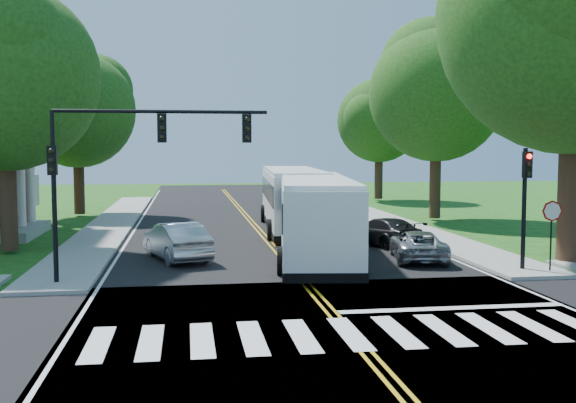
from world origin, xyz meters
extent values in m
plane|color=#184611|center=(0.00, 0.00, 0.00)|extent=(140.00, 140.00, 0.00)
cube|color=black|center=(0.00, 18.00, 0.01)|extent=(14.00, 96.00, 0.01)
cube|color=black|center=(0.00, 0.00, 0.01)|extent=(60.00, 12.00, 0.01)
cube|color=gold|center=(0.00, 22.00, 0.01)|extent=(0.36, 70.00, 0.01)
cube|color=silver|center=(-6.80, 22.00, 0.01)|extent=(0.12, 70.00, 0.01)
cube|color=silver|center=(6.80, 22.00, 0.01)|extent=(0.12, 70.00, 0.01)
cube|color=silver|center=(0.00, -0.50, 0.02)|extent=(12.60, 3.00, 0.01)
cube|color=silver|center=(3.50, 1.60, 0.02)|extent=(6.60, 0.40, 0.01)
cube|color=gray|center=(-8.30, 25.00, 0.07)|extent=(2.60, 40.00, 0.15)
cube|color=gray|center=(8.30, 25.00, 0.07)|extent=(2.60, 40.00, 0.15)
cylinder|color=#321D14|center=(11.00, 8.00, 3.15)|extent=(1.10, 1.10, 6.00)
cylinder|color=#321D14|center=(-11.50, 14.00, 2.55)|extent=(0.70, 0.70, 4.80)
sphere|color=#316B1F|center=(-11.50, 14.00, 7.55)|extent=(8.00, 8.00, 8.00)
cylinder|color=#321D14|center=(-11.00, 30.00, 2.35)|extent=(0.70, 0.70, 4.40)
sphere|color=#316B1F|center=(-11.00, 30.00, 7.02)|extent=(7.60, 7.60, 7.60)
cylinder|color=#321D14|center=(11.50, 24.00, 2.65)|extent=(0.70, 0.70, 5.00)
sphere|color=#316B1F|center=(11.50, 24.00, 7.88)|extent=(8.40, 8.40, 8.40)
cylinder|color=#321D14|center=(12.50, 40.00, 2.35)|extent=(0.70, 0.70, 4.40)
sphere|color=#316B1F|center=(12.50, 40.00, 6.89)|extent=(7.20, 7.20, 7.20)
cube|color=silver|center=(-12.40, 20.00, 4.40)|extent=(1.40, 6.00, 0.45)
cube|color=gray|center=(-12.40, 20.00, 0.25)|extent=(1.80, 6.00, 0.50)
cylinder|color=silver|center=(-12.40, 17.80, 2.10)|extent=(0.50, 0.50, 4.20)
cylinder|color=silver|center=(-12.40, 20.00, 2.10)|extent=(0.50, 0.50, 4.20)
cylinder|color=silver|center=(-12.40, 22.20, 2.10)|extent=(0.50, 0.50, 4.20)
cylinder|color=black|center=(-8.20, 6.50, 2.45)|extent=(0.16, 0.16, 4.60)
cube|color=black|center=(-8.20, 6.35, 4.15)|extent=(0.30, 0.22, 0.95)
sphere|color=black|center=(-8.20, 6.21, 4.45)|extent=(0.18, 0.18, 0.18)
cylinder|color=black|center=(-4.70, 6.50, 5.75)|extent=(7.00, 0.12, 0.12)
cube|color=black|center=(-4.70, 6.35, 5.20)|extent=(0.30, 0.22, 0.95)
cube|color=black|center=(-1.90, 6.35, 5.20)|extent=(0.30, 0.22, 0.95)
cylinder|color=black|center=(8.20, 6.50, 2.35)|extent=(0.16, 0.16, 4.40)
cube|color=black|center=(8.20, 6.35, 3.95)|extent=(0.30, 0.22, 0.95)
sphere|color=#FF0A05|center=(8.20, 6.21, 4.25)|extent=(0.18, 0.18, 0.18)
cylinder|color=black|center=(9.00, 6.00, 1.25)|extent=(0.06, 0.06, 2.20)
cylinder|color=#A50A07|center=(9.00, 5.97, 2.30)|extent=(0.76, 0.04, 0.76)
cube|color=silver|center=(1.33, 10.97, 1.68)|extent=(4.42, 12.93, 2.95)
cube|color=black|center=(1.33, 10.97, 2.21)|extent=(4.37, 12.06, 1.02)
cube|color=black|center=(2.19, 17.30, 2.05)|extent=(2.62, 0.45, 1.72)
cube|color=orange|center=(2.19, 17.30, 3.02)|extent=(1.82, 0.34, 0.34)
cube|color=black|center=(1.33, 10.97, 0.37)|extent=(4.48, 13.04, 0.32)
cube|color=silver|center=(1.33, 10.97, 3.21)|extent=(4.31, 12.55, 0.24)
cylinder|color=black|center=(3.27, 14.93, 0.53)|extent=(0.48, 1.07, 1.03)
cylinder|color=black|center=(0.51, 15.31, 0.53)|extent=(0.48, 1.07, 1.03)
cylinder|color=black|center=(2.19, 6.95, 0.53)|extent=(0.48, 1.07, 1.03)
cylinder|color=black|center=(-0.58, 7.32, 0.53)|extent=(0.48, 1.07, 1.03)
cube|color=silver|center=(1.85, 20.17, 1.71)|extent=(3.70, 13.06, 3.00)
cube|color=black|center=(1.85, 20.17, 2.25)|extent=(3.71, 12.16, 1.04)
cube|color=black|center=(2.32, 26.65, 2.09)|extent=(2.67, 0.29, 1.75)
cube|color=orange|center=(2.32, 26.65, 3.07)|extent=(1.86, 0.23, 0.35)
cube|color=black|center=(1.85, 20.17, 0.37)|extent=(3.76, 13.16, 0.33)
cube|color=silver|center=(1.85, 20.17, 3.27)|extent=(3.62, 12.67, 0.24)
cylinder|color=black|center=(3.57, 24.32, 0.54)|extent=(0.42, 1.07, 1.05)
cylinder|color=black|center=(0.74, 24.52, 0.54)|extent=(0.42, 1.07, 1.05)
cylinder|color=black|center=(2.99, 16.15, 0.54)|extent=(0.42, 1.07, 1.05)
cylinder|color=black|center=(0.15, 16.35, 0.54)|extent=(0.42, 1.07, 1.05)
imported|color=#B8BAC0|center=(-4.35, 11.17, 0.78)|extent=(2.97, 4.91, 1.53)
imported|color=#A7A9AE|center=(5.32, 9.62, 0.61)|extent=(2.81, 4.63, 1.20)
imported|color=black|center=(5.12, 13.82, 0.66)|extent=(3.18, 4.82, 1.30)
camera|label=1|loc=(-3.92, -16.28, 4.56)|focal=42.00mm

